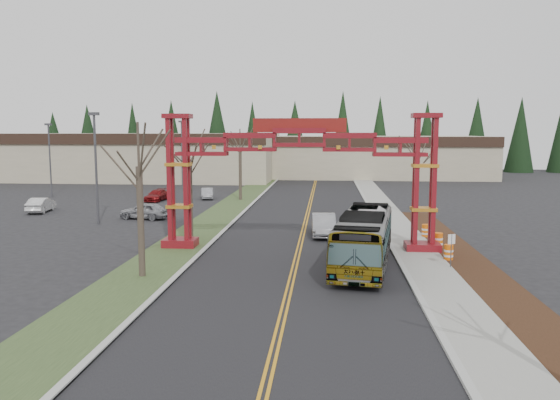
# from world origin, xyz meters

# --- Properties ---
(ground) EXTENTS (200.00, 200.00, 0.00)m
(ground) POSITION_xyz_m (0.00, 0.00, 0.00)
(ground) COLOR black
(ground) RESTS_ON ground
(road) EXTENTS (12.00, 110.00, 0.02)m
(road) POSITION_xyz_m (0.00, 25.00, 0.01)
(road) COLOR black
(road) RESTS_ON ground
(lane_line_left) EXTENTS (0.12, 100.00, 0.01)m
(lane_line_left) POSITION_xyz_m (-0.12, 25.00, 0.03)
(lane_line_left) COLOR orange
(lane_line_left) RESTS_ON road
(lane_line_right) EXTENTS (0.12, 100.00, 0.01)m
(lane_line_right) POSITION_xyz_m (0.12, 25.00, 0.03)
(lane_line_right) COLOR orange
(lane_line_right) RESTS_ON road
(curb_right) EXTENTS (0.30, 110.00, 0.15)m
(curb_right) POSITION_xyz_m (6.15, 25.00, 0.07)
(curb_right) COLOR #AEAEA9
(curb_right) RESTS_ON ground
(sidewalk_right) EXTENTS (2.60, 110.00, 0.14)m
(sidewalk_right) POSITION_xyz_m (7.60, 25.00, 0.08)
(sidewalk_right) COLOR gray
(sidewalk_right) RESTS_ON ground
(landscape_strip) EXTENTS (2.60, 50.00, 0.12)m
(landscape_strip) POSITION_xyz_m (10.20, 10.00, 0.06)
(landscape_strip) COLOR black
(landscape_strip) RESTS_ON ground
(grass_median) EXTENTS (4.00, 110.00, 0.08)m
(grass_median) POSITION_xyz_m (-8.00, 25.00, 0.04)
(grass_median) COLOR #324522
(grass_median) RESTS_ON ground
(curb_left) EXTENTS (0.30, 110.00, 0.15)m
(curb_left) POSITION_xyz_m (-6.15, 25.00, 0.07)
(curb_left) COLOR #AEAEA9
(curb_left) RESTS_ON ground
(gateway_arch) EXTENTS (18.20, 1.60, 8.90)m
(gateway_arch) POSITION_xyz_m (0.00, 18.00, 5.98)
(gateway_arch) COLOR maroon
(gateway_arch) RESTS_ON ground
(retail_building_west) EXTENTS (46.00, 22.30, 7.50)m
(retail_building_west) POSITION_xyz_m (-30.00, 71.96, 3.76)
(retail_building_west) COLOR tan
(retail_building_west) RESTS_ON ground
(retail_building_east) EXTENTS (38.00, 20.30, 7.00)m
(retail_building_east) POSITION_xyz_m (10.00, 79.95, 3.51)
(retail_building_east) COLOR tan
(retail_building_east) RESTS_ON ground
(conifer_treeline) EXTENTS (116.10, 5.60, 13.00)m
(conifer_treeline) POSITION_xyz_m (0.25, 92.00, 6.49)
(conifer_treeline) COLOR black
(conifer_treeline) RESTS_ON ground
(transit_bus) EXTENTS (4.34, 11.70, 3.18)m
(transit_bus) POSITION_xyz_m (3.98, 14.00, 1.59)
(transit_bus) COLOR #B3B7BC
(transit_bus) RESTS_ON ground
(silver_sedan) EXTENTS (1.97, 5.03, 1.63)m
(silver_sedan) POSITION_xyz_m (1.59, 23.03, 0.82)
(silver_sedan) COLOR #A5A8AD
(silver_sedan) RESTS_ON ground
(parked_car_near_a) EXTENTS (4.64, 2.54, 1.50)m
(parked_car_near_a) POSITION_xyz_m (-14.39, 29.56, 0.75)
(parked_car_near_a) COLOR #96979D
(parked_car_near_a) RESTS_ON ground
(parked_car_near_b) EXTENTS (2.20, 4.52, 1.43)m
(parked_car_near_b) POSITION_xyz_m (-25.81, 32.80, 0.71)
(parked_car_near_b) COLOR white
(parked_car_near_b) RESTS_ON ground
(parked_car_mid_a) EXTENTS (2.08, 4.39, 1.24)m
(parked_car_mid_a) POSITION_xyz_m (-17.32, 42.34, 0.62)
(parked_car_mid_a) COLOR maroon
(parked_car_mid_a) RESTS_ON ground
(parked_car_far_a) EXTENTS (2.13, 3.97, 1.24)m
(parked_car_far_a) POSITION_xyz_m (-12.09, 44.78, 0.62)
(parked_car_far_a) COLOR #A9ABB1
(parked_car_far_a) RESTS_ON ground
(bare_tree_median_near) EXTENTS (3.51, 3.51, 8.23)m
(bare_tree_median_near) POSITION_xyz_m (-8.00, 10.38, 5.88)
(bare_tree_median_near) COLOR #382D26
(bare_tree_median_near) RESTS_ON ground
(bare_tree_median_mid) EXTENTS (3.19, 3.19, 7.85)m
(bare_tree_median_mid) POSITION_xyz_m (-8.00, 20.94, 5.71)
(bare_tree_median_mid) COLOR #382D26
(bare_tree_median_mid) RESTS_ON ground
(bare_tree_median_far) EXTENTS (3.50, 3.50, 8.08)m
(bare_tree_median_far) POSITION_xyz_m (-8.00, 43.70, 5.74)
(bare_tree_median_far) COLOR #382D26
(bare_tree_median_far) RESTS_ON ground
(bare_tree_right_far) EXTENTS (3.04, 3.04, 7.30)m
(bare_tree_right_far) POSITION_xyz_m (10.00, 32.81, 5.26)
(bare_tree_right_far) COLOR #382D26
(bare_tree_right_far) RESTS_ON ground
(light_pole_near) EXTENTS (0.81, 0.40, 9.34)m
(light_pole_near) POSITION_xyz_m (-17.37, 26.50, 5.40)
(light_pole_near) COLOR #3F3F44
(light_pole_near) RESTS_ON ground
(light_pole_mid) EXTENTS (0.76, 0.38, 8.75)m
(light_pole_mid) POSITION_xyz_m (-31.06, 44.94, 5.06)
(light_pole_mid) COLOR #3F3F44
(light_pole_mid) RESTS_ON ground
(light_pole_far) EXTENTS (0.81, 0.41, 9.35)m
(light_pole_far) POSITION_xyz_m (-19.09, 60.02, 5.41)
(light_pole_far) COLOR #3F3F44
(light_pole_far) RESTS_ON ground
(street_sign) EXTENTS (0.44, 0.22, 2.03)m
(street_sign) POSITION_xyz_m (8.80, 13.42, 1.46)
(street_sign) COLOR #3F3F44
(street_sign) RESTS_ON ground
(barrel_south) EXTENTS (0.55, 0.55, 1.03)m
(barrel_south) POSITION_xyz_m (9.11, 15.42, 0.51)
(barrel_south) COLOR orange
(barrel_south) RESTS_ON ground
(barrel_mid) EXTENTS (0.60, 0.60, 1.11)m
(barrel_mid) POSITION_xyz_m (9.17, 18.84, 0.55)
(barrel_mid) COLOR orange
(barrel_mid) RESTS_ON ground
(barrel_north) EXTENTS (0.55, 0.55, 1.03)m
(barrel_north) POSITION_xyz_m (9.01, 22.66, 0.51)
(barrel_north) COLOR orange
(barrel_north) RESTS_ON ground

